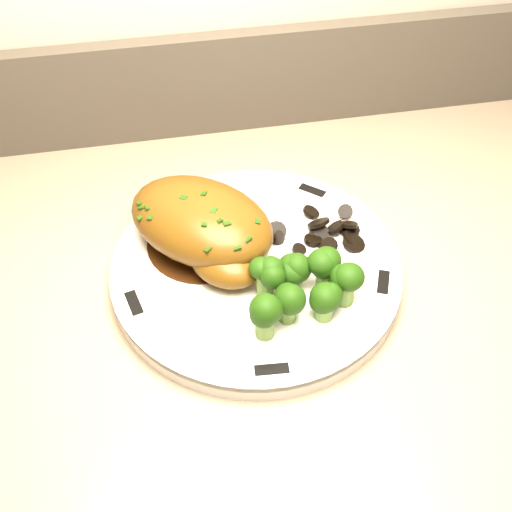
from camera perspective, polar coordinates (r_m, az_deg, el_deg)
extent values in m
cylinder|color=white|center=(0.61, 0.00, -1.24)|extent=(0.36, 0.36, 0.02)
cube|color=black|center=(0.67, 5.02, 5.81)|extent=(0.03, 0.03, 0.00)
cube|color=black|center=(0.67, -6.87, 4.95)|extent=(0.03, 0.02, 0.00)
cube|color=black|center=(0.58, -10.80, -4.14)|extent=(0.02, 0.03, 0.00)
cube|color=black|center=(0.53, 1.41, -10.06)|extent=(0.03, 0.01, 0.00)
cube|color=black|center=(0.59, 11.25, -2.31)|extent=(0.02, 0.03, 0.00)
cylinder|color=#351A09|center=(0.62, -4.73, 1.22)|extent=(0.11, 0.11, 0.00)
ellipsoid|color=brown|center=(0.60, -4.90, 3.12)|extent=(0.17, 0.17, 0.06)
ellipsoid|color=brown|center=(0.58, -2.76, -0.65)|extent=(0.08, 0.08, 0.03)
cube|color=#1D410D|center=(0.61, -8.14, 6.44)|extent=(0.01, 0.00, 0.00)
cube|color=#1D410D|center=(0.60, -6.84, 6.15)|extent=(0.01, 0.00, 0.00)
cube|color=#1D410D|center=(0.59, -5.48, 5.70)|extent=(0.01, 0.00, 0.00)
cube|color=#1D410D|center=(0.58, -4.07, 5.10)|extent=(0.01, 0.00, 0.00)
cube|color=#1D410D|center=(0.57, -2.62, 4.35)|extent=(0.01, 0.00, 0.00)
cube|color=#1D410D|center=(0.57, -1.13, 3.44)|extent=(0.01, 0.00, 0.00)
cylinder|color=black|center=(0.64, 7.20, 2.59)|extent=(0.02, 0.01, 0.01)
cylinder|color=black|center=(0.64, 6.84, 3.23)|extent=(0.02, 0.02, 0.01)
cylinder|color=black|center=(0.64, 6.13, 3.75)|extent=(0.02, 0.02, 0.01)
cylinder|color=black|center=(0.64, 5.14, 3.53)|extent=(0.02, 0.02, 0.01)
cylinder|color=black|center=(0.64, 4.12, 3.68)|extent=(0.02, 0.02, 0.01)
cylinder|color=black|center=(0.64, 3.14, 3.65)|extent=(0.02, 0.02, 0.01)
cylinder|color=black|center=(0.63, 2.34, 2.89)|extent=(0.02, 0.02, 0.01)
cylinder|color=black|center=(0.63, 1.89, 2.59)|extent=(0.02, 0.02, 0.00)
cylinder|color=black|center=(0.62, 1.83, 2.26)|extent=(0.02, 0.02, 0.01)
cylinder|color=black|center=(0.62, 2.18, 1.41)|extent=(0.03, 0.02, 0.02)
cylinder|color=black|center=(0.61, 2.92, 1.25)|extent=(0.03, 0.03, 0.01)
cylinder|color=black|center=(0.61, 3.93, 1.28)|extent=(0.03, 0.03, 0.01)
cylinder|color=black|center=(0.62, 4.99, 0.94)|extent=(0.02, 0.02, 0.01)
cylinder|color=black|center=(0.62, 6.02, 1.37)|extent=(0.03, 0.03, 0.01)
cylinder|color=black|center=(0.62, 6.82, 1.97)|extent=(0.03, 0.03, 0.02)
cylinder|color=black|center=(0.63, 7.19, 2.08)|extent=(0.03, 0.03, 0.02)
cylinder|color=olive|center=(0.57, 0.80, -2.70)|extent=(0.02, 0.02, 0.02)
sphere|color=black|center=(0.56, 0.82, -1.74)|extent=(0.02, 0.02, 0.02)
cylinder|color=olive|center=(0.58, 3.23, -1.65)|extent=(0.02, 0.02, 0.02)
sphere|color=black|center=(0.57, 3.29, -0.70)|extent=(0.02, 0.02, 0.02)
cylinder|color=olive|center=(0.57, 6.13, -2.25)|extent=(0.02, 0.02, 0.02)
sphere|color=black|center=(0.56, 6.24, -1.30)|extent=(0.02, 0.02, 0.02)
cylinder|color=olive|center=(0.55, 2.81, -4.92)|extent=(0.02, 0.02, 0.02)
sphere|color=black|center=(0.54, 2.87, -3.98)|extent=(0.02, 0.02, 0.02)
cylinder|color=olive|center=(0.55, 6.08, -4.78)|extent=(0.02, 0.02, 0.02)
sphere|color=black|center=(0.54, 6.19, -3.84)|extent=(0.02, 0.02, 0.02)
cylinder|color=olive|center=(0.57, 7.90, -3.39)|extent=(0.02, 0.02, 0.02)
sphere|color=black|center=(0.56, 8.05, -2.45)|extent=(0.02, 0.02, 0.02)
cylinder|color=olive|center=(0.54, 0.81, -6.37)|extent=(0.02, 0.02, 0.02)
sphere|color=black|center=(0.53, 0.82, -5.44)|extent=(0.02, 0.02, 0.02)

